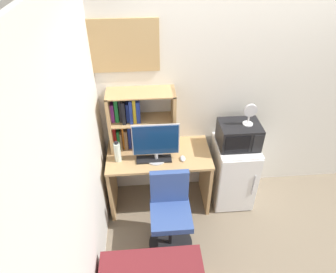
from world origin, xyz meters
TOP-DOWN VIEW (x-y plane):
  - wall_back at (0.40, 0.02)m, footprint 6.40×0.04m
  - wall_left at (-1.62, -1.60)m, footprint 0.04×4.40m
  - desk at (-0.98, -0.30)m, footprint 1.15×0.59m
  - hutch_bookshelf at (-1.24, -0.13)m, footprint 0.71×0.29m
  - monitor at (-1.01, -0.39)m, footprint 0.49×0.21m
  - keyboard at (-1.03, -0.40)m, footprint 0.38×0.12m
  - computer_mouse at (-0.73, -0.42)m, footprint 0.06×0.10m
  - water_bottle at (-1.42, -0.38)m, footprint 0.07×0.07m
  - mini_fridge at (-0.10, -0.28)m, footprint 0.46×0.55m
  - microwave at (-0.10, -0.28)m, footprint 0.44×0.34m
  - desk_fan at (-0.02, -0.28)m, footprint 0.14×0.11m
  - desk_chair at (-0.90, -0.87)m, footprint 0.47×0.47m
  - wall_corkboard at (-1.31, -0.01)m, footprint 0.76×0.02m

SIDE VIEW (x-z plane):
  - desk_chair at x=-0.90m, z-range -0.04..0.86m
  - mini_fridge at x=-0.10m, z-range 0.00..0.82m
  - desk at x=-0.98m, z-range 0.14..0.91m
  - keyboard at x=-1.03m, z-range 0.77..0.79m
  - computer_mouse at x=-0.73m, z-range 0.77..0.80m
  - water_bottle at x=-1.42m, z-range 0.76..1.01m
  - microwave at x=-0.10m, z-range 0.82..1.09m
  - monitor at x=-1.01m, z-range 0.78..1.23m
  - hutch_bookshelf at x=-1.24m, z-range 0.77..1.46m
  - desk_fan at x=-0.02m, z-range 1.11..1.36m
  - wall_back at x=0.40m, z-range 0.00..2.60m
  - wall_left at x=-1.62m, z-range 0.00..2.60m
  - wall_corkboard at x=-1.31m, z-range 1.63..2.15m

